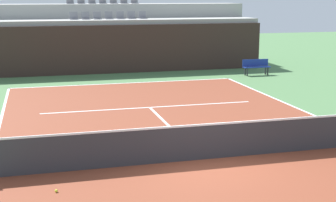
{
  "coord_description": "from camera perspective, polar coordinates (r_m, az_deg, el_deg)",
  "views": [
    {
      "loc": [
        -4.13,
        -11.88,
        4.28
      ],
      "look_at": [
        -0.44,
        2.0,
        1.2
      ],
      "focal_mm": 53.16,
      "sensor_mm": 36.0,
      "label": 1
    }
  ],
  "objects": [
    {
      "name": "ground_plane",
      "position": [
        13.28,
        4.07,
        -6.72
      ],
      "size": [
        80.0,
        80.0,
        0.0
      ],
      "primitive_type": "plane",
      "color": "#477042"
    },
    {
      "name": "court_surface",
      "position": [
        13.28,
        4.07,
        -6.7
      ],
      "size": [
        11.0,
        24.0,
        0.01
      ],
      "primitive_type": "cube",
      "color": "brown",
      "rests_on": "ground_plane"
    },
    {
      "name": "baseline_far",
      "position": [
        24.56,
        -4.99,
        2.05
      ],
      "size": [
        11.0,
        0.1,
        0.0
      ],
      "primitive_type": "cube",
      "color": "white",
      "rests_on": "court_surface"
    },
    {
      "name": "service_line_far",
      "position": [
        19.22,
        -2.11,
        -0.74
      ],
      "size": [
        8.26,
        0.1,
        0.0
      ],
      "primitive_type": "cube",
      "color": "white",
      "rests_on": "court_surface"
    },
    {
      "name": "centre_service_line",
      "position": [
        16.2,
        0.4,
        -3.17
      ],
      "size": [
        0.1,
        6.4,
        0.0
      ],
      "primitive_type": "cube",
      "color": "white",
      "rests_on": "court_surface"
    },
    {
      "name": "back_wall",
      "position": [
        27.73,
        -6.28,
        5.92
      ],
      "size": [
        17.38,
        0.3,
        2.65
      ],
      "primitive_type": "cube",
      "color": "#33231E",
      "rests_on": "ground_plane"
    },
    {
      "name": "stands_tier_lower",
      "position": [
        29.04,
        -6.7,
        6.43
      ],
      "size": [
        17.38,
        2.4,
        2.9
      ],
      "primitive_type": "cube",
      "color": "#9E9E99",
      "rests_on": "ground_plane"
    },
    {
      "name": "stands_tier_upper",
      "position": [
        31.38,
        -7.36,
        7.59
      ],
      "size": [
        17.38,
        2.4,
        3.73
      ],
      "primitive_type": "cube",
      "color": "#9E9E99",
      "rests_on": "ground_plane"
    },
    {
      "name": "seating_row_lower",
      "position": [
        29.03,
        -6.8,
        9.55
      ],
      "size": [
        4.4,
        0.44,
        0.44
      ],
      "color": "slate",
      "rests_on": "stands_tier_lower"
    },
    {
      "name": "seating_row_upper",
      "position": [
        31.38,
        -7.48,
        11.23
      ],
      "size": [
        4.4,
        0.44,
        0.44
      ],
      "color": "slate",
      "rests_on": "stands_tier_upper"
    },
    {
      "name": "tennis_net",
      "position": [
        13.13,
        4.11,
        -4.62
      ],
      "size": [
        11.08,
        0.08,
        1.07
      ],
      "color": "black",
      "rests_on": "court_surface"
    },
    {
      "name": "player_bench",
      "position": [
        27.39,
        10.07,
        4.0
      ],
      "size": [
        1.5,
        0.4,
        0.85
      ],
      "color": "navy",
      "rests_on": "ground_plane"
    },
    {
      "name": "tennis_ball_0",
      "position": [
        11.4,
        -12.69,
        -10.02
      ],
      "size": [
        0.07,
        0.07,
        0.07
      ],
      "primitive_type": "sphere",
      "color": "#CCE033",
      "rests_on": "court_surface"
    }
  ]
}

